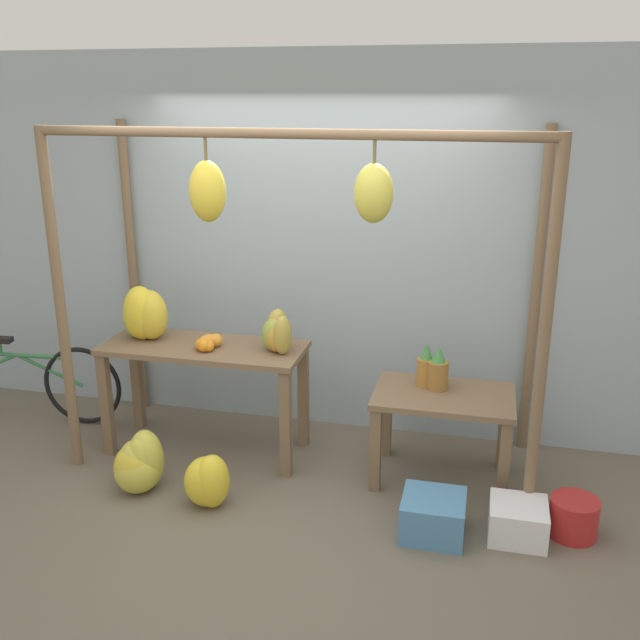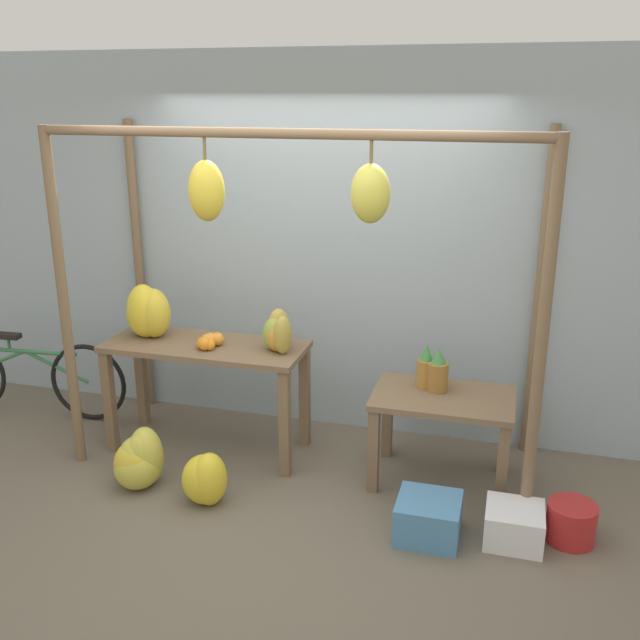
% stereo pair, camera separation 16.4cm
% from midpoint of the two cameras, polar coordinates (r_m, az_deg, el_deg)
% --- Properties ---
extents(ground_plane, '(20.00, 20.00, 0.00)m').
position_cam_midpoint_polar(ground_plane, '(4.63, -2.89, -15.00)').
color(ground_plane, '#665B4C').
extents(shop_wall_back, '(8.00, 0.08, 2.80)m').
position_cam_midpoint_polar(shop_wall_back, '(5.30, 1.49, 5.76)').
color(shop_wall_back, '#99A8B2').
rests_on(shop_wall_back, ground_plane).
extents(stall_awning, '(3.12, 1.13, 2.31)m').
position_cam_midpoint_polar(stall_awning, '(4.48, -0.99, 5.87)').
color(stall_awning, brown).
rests_on(stall_awning, ground_plane).
extents(display_table_main, '(1.43, 0.56, 0.81)m').
position_cam_midpoint_polar(display_table_main, '(5.13, -8.20, -3.48)').
color(display_table_main, brown).
rests_on(display_table_main, ground_plane).
extents(display_table_side, '(0.91, 0.60, 0.62)m').
position_cam_midpoint_polar(display_table_side, '(4.79, 10.75, -7.34)').
color(display_table_side, brown).
rests_on(display_table_side, ground_plane).
extents(banana_pile_on_table, '(0.42, 0.37, 0.39)m').
position_cam_midpoint_polar(banana_pile_on_table, '(5.25, -12.79, 0.55)').
color(banana_pile_on_table, gold).
rests_on(banana_pile_on_table, display_table_main).
extents(orange_pile, '(0.17, 0.21, 0.09)m').
position_cam_midpoint_polar(orange_pile, '(5.00, -7.93, -1.70)').
color(orange_pile, orange).
rests_on(orange_pile, display_table_main).
extents(pineapple_cluster, '(0.21, 0.17, 0.31)m').
position_cam_midpoint_polar(pineapple_cluster, '(4.77, 9.98, -4.04)').
color(pineapple_cluster, olive).
rests_on(pineapple_cluster, display_table_side).
extents(banana_pile_ground_left, '(0.39, 0.41, 0.41)m').
position_cam_midpoint_polar(banana_pile_ground_left, '(4.91, -13.34, -11.05)').
color(banana_pile_ground_left, gold).
rests_on(banana_pile_ground_left, ground_plane).
extents(banana_pile_ground_right, '(0.35, 0.33, 0.35)m').
position_cam_midpoint_polar(banana_pile_ground_right, '(4.66, -8.06, -12.51)').
color(banana_pile_ground_right, yellow).
rests_on(banana_pile_ground_right, ground_plane).
extents(fruit_crate_white, '(0.37, 0.36, 0.24)m').
position_cam_midpoint_polar(fruit_crate_white, '(4.40, 9.76, -15.34)').
color(fruit_crate_white, '#4C84B2').
rests_on(fruit_crate_white, ground_plane).
extents(blue_bucket, '(0.28, 0.28, 0.23)m').
position_cam_midpoint_polar(blue_bucket, '(4.57, 20.46, -14.95)').
color(blue_bucket, '#AD2323').
rests_on(blue_bucket, ground_plane).
extents(parked_bicycle, '(1.68, 0.17, 0.68)m').
position_cam_midpoint_polar(parked_bicycle, '(6.15, -21.64, -4.16)').
color(parked_bicycle, black).
rests_on(parked_bicycle, ground_plane).
extents(papaya_pile, '(0.27, 0.30, 0.28)m').
position_cam_midpoint_polar(papaya_pile, '(4.86, -2.42, -1.07)').
color(papaya_pile, '#93A33D').
rests_on(papaya_pile, display_table_main).
extents(fruit_crate_purple, '(0.33, 0.32, 0.22)m').
position_cam_midpoint_polar(fruit_crate_purple, '(4.47, 16.32, -15.47)').
color(fruit_crate_purple, silver).
rests_on(fruit_crate_purple, ground_plane).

